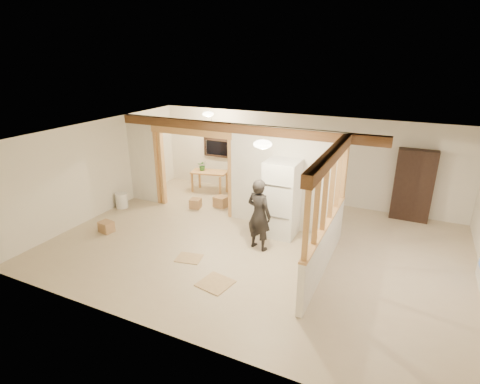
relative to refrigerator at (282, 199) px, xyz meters
The scene contains 28 objects.
floor 1.24m from the refrigerator, 111.04° to the right, with size 9.00×6.50×0.01m, color #BDAB8D.
ceiling 1.79m from the refrigerator, 111.04° to the right, with size 9.00×6.50×0.01m, color white.
wall_back 2.52m from the refrigerator, 96.86° to the left, with size 9.00×0.01×2.50m, color silver.
wall_front 4.05m from the refrigerator, 94.23° to the right, with size 9.00×0.01×2.50m, color silver.
wall_left 4.87m from the refrigerator, behind, with size 0.01×6.50×2.50m, color silver.
partition_left_stub 4.38m from the refrigerator, behind, with size 0.90×0.12×2.50m, color white.
partition_center 0.55m from the refrigerator, 102.96° to the left, with size 2.80×0.12×2.50m, color white.
doorway_frame 2.74m from the refrigerator, behind, with size 2.46×0.14×2.20m, color tan.
header_beam_back 2.00m from the refrigerator, 161.85° to the left, with size 7.00×0.18×0.22m, color brown.
header_beam_right 2.29m from the refrigerator, 42.05° to the right, with size 0.18×3.30×0.22m, color brown.
pony_wall 1.80m from the refrigerator, 42.05° to the right, with size 0.12×3.20×1.00m, color white.
stud_partition 1.91m from the refrigerator, 42.05° to the right, with size 0.14×3.20×1.32m, color tan.
window_back 3.81m from the refrigerator, 140.42° to the left, with size 1.12×0.10×1.10m, color black.
ceiling_dome_main 2.02m from the refrigerator, 89.90° to the right, with size 0.36×0.36×0.16m, color #FFEABF.
ceiling_dome_util 3.55m from the refrigerator, 151.40° to the left, with size 0.32×0.32×0.14m, color #FFEABF.
hanging_bulb 2.75m from the refrigerator, 160.24° to the left, with size 0.07×0.07×0.07m, color #FFD88C.
refrigerator is the anchor object (origin of this frame).
woman 0.90m from the refrigerator, 103.36° to the right, with size 0.59×0.39×1.62m, color black.
work_table 3.52m from the refrigerator, 148.85° to the left, with size 1.08×0.54×0.68m, color tan.
potted_plant 3.68m from the refrigerator, 150.74° to the left, with size 0.28×0.24×0.31m, color #275822.
shop_vac 4.63m from the refrigerator, 169.05° to the left, with size 0.43×0.43×0.56m, color #A60A0E.
bookshelf 3.56m from the refrigerator, 39.23° to the left, with size 0.93×0.31×1.87m, color black.
bucket 4.67m from the refrigerator, behind, with size 0.33×0.33×0.42m, color white.
box_util_a 2.40m from the refrigerator, 157.04° to the left, with size 0.36×0.31×0.31m, color #A67B50.
box_util_b 2.86m from the refrigerator, 169.34° to the left, with size 0.29×0.29×0.27m, color #A67B50.
box_front 4.31m from the refrigerator, 156.21° to the right, with size 0.33×0.27×0.27m, color #A67B50.
floor_panel_near 2.70m from the refrigerator, 99.29° to the right, with size 0.58×0.58×0.02m, color tan.
floor_panel_far 2.53m from the refrigerator, 125.25° to the right, with size 0.53×0.42×0.02m, color tan.
Camera 1 is at (2.88, -6.99, 4.11)m, focal length 28.00 mm.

